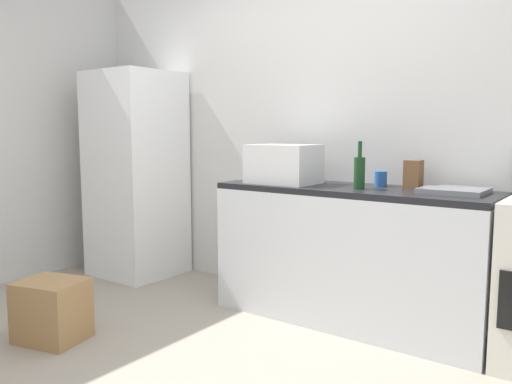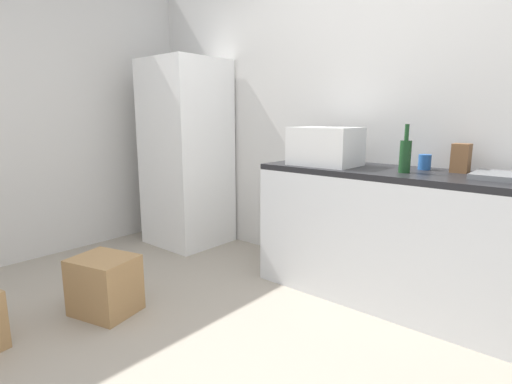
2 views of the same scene
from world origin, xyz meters
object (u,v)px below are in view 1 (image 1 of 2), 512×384
knife_block (413,174)px  cardboard_box_large (52,310)px  refrigerator (136,175)px  microwave (284,164)px  coffee_mug (381,179)px  wine_bottle (359,172)px

knife_block → cardboard_box_large: bearing=-137.3°
refrigerator → cardboard_box_large: bearing=-60.6°
refrigerator → knife_block: bearing=4.9°
microwave → coffee_mug: 0.67m
cardboard_box_large → refrigerator: bearing=119.4°
wine_bottle → knife_block: 0.35m
microwave → coffee_mug: (0.63, 0.21, -0.09)m
refrigerator → wine_bottle: 2.14m
coffee_mug → cardboard_box_large: bearing=-133.5°
refrigerator → microwave: size_ratio=3.84×
refrigerator → coffee_mug: bearing=5.2°
microwave → wine_bottle: (0.58, -0.02, -0.03)m
coffee_mug → cardboard_box_large: 2.23m
coffee_mug → cardboard_box_large: coffee_mug is taller
microwave → coffee_mug: size_ratio=4.60×
refrigerator → knife_block: 2.41m
cardboard_box_large → wine_bottle: bearing=42.8°
microwave → knife_block: 0.87m
microwave → wine_bottle: 0.58m
microwave → cardboard_box_large: size_ratio=1.22×
wine_bottle → coffee_mug: 0.24m
refrigerator → coffee_mug: (2.18, 0.20, 0.07)m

